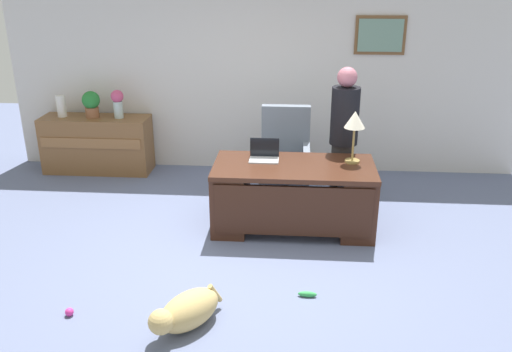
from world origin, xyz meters
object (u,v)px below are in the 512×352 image
(dog_lying, at_px, (186,311))
(dog_toy_bone, at_px, (307,294))
(vase_with_flowers, at_px, (118,102))
(vase_empty, at_px, (61,106))
(armchair, at_px, (285,158))
(person_standing, at_px, (343,138))
(credenza, at_px, (97,144))
(potted_plant, at_px, (91,103))
(dog_toy_ball, at_px, (69,312))
(laptop, at_px, (264,154))
(desk, at_px, (293,195))
(desk_lamp, at_px, (355,123))

(dog_lying, bearing_deg, dog_toy_bone, 27.51)
(vase_with_flowers, height_order, vase_empty, vase_with_flowers)
(armchair, distance_m, dog_lying, 2.87)
(person_standing, xyz_separation_m, vase_empty, (-3.76, 1.00, 0.06))
(credenza, relative_size, dog_toy_bone, 8.90)
(potted_plant, relative_size, dog_toy_bone, 2.16)
(credenza, height_order, armchair, armchair)
(person_standing, height_order, dog_toy_ball, person_standing)
(dog_lying, relative_size, dog_toy_ball, 8.99)
(laptop, bearing_deg, potted_plant, 150.11)
(dog_lying, distance_m, potted_plant, 4.02)
(laptop, height_order, potted_plant, potted_plant)
(armchair, distance_m, dog_toy_ball, 3.21)
(desk, relative_size, person_standing, 1.02)
(laptop, xyz_separation_m, potted_plant, (-2.44, 1.40, 0.19))
(desk, distance_m, person_standing, 0.94)
(credenza, height_order, dog_toy_bone, credenza)
(dog_lying, xyz_separation_m, potted_plant, (-1.94, 3.42, 0.82))
(laptop, bearing_deg, desk_lamp, -1.17)
(vase_with_flowers, height_order, potted_plant, vase_with_flowers)
(vase_with_flowers, bearing_deg, armchair, -16.26)
(desk_lamp, xyz_separation_m, vase_empty, (-3.82, 1.42, -0.25))
(vase_with_flowers, distance_m, dog_toy_bone, 3.99)
(desk, xyz_separation_m, vase_empty, (-3.20, 1.59, 0.53))
(vase_empty, relative_size, potted_plant, 0.82)
(desk, height_order, dog_toy_bone, desk)
(desk, height_order, desk_lamp, desk_lamp)
(person_standing, height_order, dog_lying, person_standing)
(desk_lamp, distance_m, potted_plant, 3.69)
(desk, distance_m, dog_toy_ball, 2.56)
(vase_with_flowers, distance_m, dog_toy_ball, 3.52)
(desk_lamp, bearing_deg, dog_toy_bone, -107.77)
(armchair, distance_m, vase_empty, 3.18)
(dog_toy_ball, bearing_deg, potted_plant, 105.68)
(laptop, relative_size, desk_lamp, 0.56)
(armchair, xyz_separation_m, person_standing, (0.67, -0.33, 0.38))
(vase_empty, bearing_deg, desk_lamp, -20.42)
(desk, relative_size, armchair, 1.54)
(desk_lamp, distance_m, vase_empty, 4.09)
(potted_plant, bearing_deg, dog_toy_ball, -74.32)
(person_standing, bearing_deg, vase_empty, 165.07)
(credenza, relative_size, person_standing, 0.88)
(credenza, relative_size, vase_with_flowers, 3.87)
(credenza, xyz_separation_m, dog_toy_bone, (2.90, -2.91, -0.37))
(dog_lying, bearing_deg, desk_lamp, 53.98)
(credenza, xyz_separation_m, laptop, (2.42, -1.40, 0.40))
(armchair, relative_size, vase_with_flowers, 2.92)
(armchair, height_order, person_standing, person_standing)
(vase_with_flowers, height_order, dog_toy_bone, vase_with_flowers)
(laptop, height_order, dog_toy_bone, laptop)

